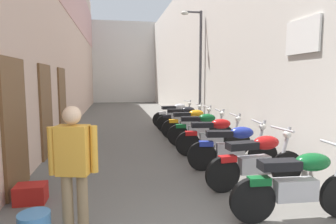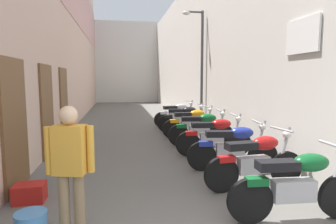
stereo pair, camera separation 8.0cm
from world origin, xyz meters
The scene contains 15 objects.
ground_plane centered at (0.00, 8.84, 0.00)m, with size 37.68×37.68×0.00m, color #66635E.
building_left centered at (-2.65, 10.79, 3.85)m, with size 0.45×21.68×7.63m.
building_right centered at (2.66, 10.84, 3.11)m, with size 0.45×21.68×6.21m.
building_far_end centered at (0.00, 22.68, 3.21)m, with size 7.92×2.00×6.42m, color silver.
motorcycle_nearest centered at (1.52, 1.62, 0.50)m, with size 1.85×0.58×1.04m.
motorcycle_second centered at (1.52, 2.76, 0.50)m, with size 1.85×0.58×1.04m.
motorcycle_third centered at (1.52, 3.74, 0.50)m, with size 1.84×0.58×1.04m.
motorcycle_fourth centered at (1.52, 4.89, 0.50)m, with size 1.85×0.58×1.04m.
motorcycle_fifth centered at (1.52, 5.95, 0.50)m, with size 1.84×0.58×1.04m.
motorcycle_sixth centered at (1.52, 6.99, 0.50)m, with size 1.85×0.58×1.04m.
motorcycle_seventh centered at (1.52, 8.04, 0.50)m, with size 1.84×0.58×1.04m.
motorcycle_eighth centered at (1.52, 9.26, 0.50)m, with size 1.84×0.58×1.04m.
pedestrian_by_doorway centered at (-1.28, 1.57, 0.92)m, with size 0.52×0.28×1.57m.
plastic_crate centered at (-2.10, 2.85, 0.14)m, with size 0.44×0.32×0.28m, color red.
street_lamp centered at (2.21, 8.63, 2.54)m, with size 0.79×0.18×4.30m.
Camera 1 is at (-0.83, -1.59, 1.85)m, focal length 30.53 mm.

